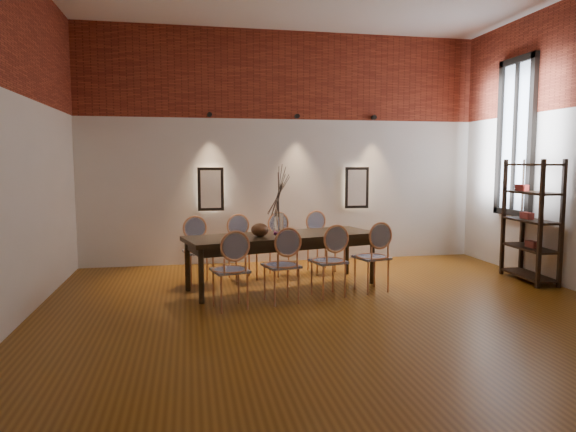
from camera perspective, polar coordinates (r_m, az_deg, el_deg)
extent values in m
cube|color=brown|center=(5.91, 6.09, -11.41)|extent=(7.00, 7.00, 0.02)
cube|color=silver|center=(9.09, -0.40, 7.53)|extent=(7.00, 0.10, 4.00)
cube|color=maroon|center=(9.14, -0.32, 15.40)|extent=(7.00, 0.02, 1.50)
cube|color=#FFEAC6|center=(8.85, -8.59, 2.98)|extent=(0.36, 0.06, 0.66)
cube|color=#FFEAC6|center=(9.33, 7.60, 3.14)|extent=(0.36, 0.06, 0.66)
cylinder|color=black|center=(8.85, -8.71, 11.08)|extent=(0.08, 0.10, 0.08)
cylinder|color=black|center=(9.04, 1.02, 11.04)|extent=(0.08, 0.10, 0.08)
cylinder|color=black|center=(9.43, 9.52, 10.75)|extent=(0.08, 0.10, 0.08)
cube|color=silver|center=(9.00, 24.02, 7.99)|extent=(0.02, 0.78, 2.38)
cube|color=black|center=(8.99, 23.92, 8.00)|extent=(0.08, 0.90, 2.50)
cube|color=black|center=(8.99, 23.92, 8.00)|extent=(0.06, 0.06, 2.40)
cube|color=black|center=(7.23, -0.61, -5.00)|extent=(2.82, 1.48, 0.75)
cylinder|color=silver|center=(7.13, -1.05, -0.89)|extent=(0.14, 0.14, 0.30)
ellipsoid|color=#593319|center=(6.97, -3.15, -1.55)|extent=(0.24, 0.24, 0.18)
cube|color=#851A6E|center=(7.22, -0.25, -1.88)|extent=(0.30, 0.24, 0.03)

